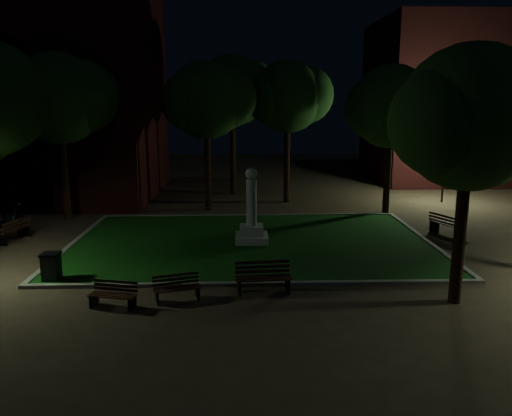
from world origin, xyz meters
The scene contains 20 objects.
ground centered at (0.00, 0.00, 0.00)m, with size 80.00×80.00×0.00m, color #473726.
lawn centered at (0.00, 2.00, 0.04)m, with size 15.00×10.00×0.08m, color #10420E.
lawn_kerb centered at (0.00, 2.00, 0.06)m, with size 15.40×10.40×0.12m.
monument centered at (0.00, 2.00, 0.96)m, with size 1.40×1.40×3.20m.
building_far centered at (18.00, 20.00, 6.00)m, with size 16.00×10.00×12.00m, color #4C1615.
tree_north_wl centered at (-2.19, 8.92, 6.07)m, with size 5.19×4.23×8.19m.
tree_north_er centered at (2.41, 10.91, 6.26)m, with size 5.15×4.20×8.37m.
tree_ne centered at (7.63, 7.91, 5.73)m, with size 5.41×4.41×7.94m.
tree_se centered at (6.11, -4.68, 5.52)m, with size 5.10×4.16×7.61m.
tree_nw centered at (-9.36, 6.86, 6.12)m, with size 5.55×4.53×8.40m.
tree_far_north centered at (-0.85, 13.88, 6.68)m, with size 5.59×4.56×8.97m.
lamppost_nw centered at (-11.32, 9.77, 3.14)m, with size 1.18×0.28×4.49m.
lamppost_ne centered at (11.77, 10.66, 2.84)m, with size 1.18×0.28×4.01m.
bench_near_left centered at (-2.42, -4.24, 0.37)m, with size 1.50×0.88×0.78m.
bench_near_right centered at (0.25, -3.65, 0.46)m, with size 1.82×0.78×0.97m.
bench_west_near centered at (-4.23, -4.72, 0.36)m, with size 1.47×0.79×0.77m.
bench_left_side centered at (-10.41, 2.68, 0.47)m, with size 1.02×1.90×0.99m.
bench_right_side centered at (8.99, 3.31, 0.43)m, with size 1.21×1.76×0.92m.
trash_bin centered at (-6.85, -2.51, 0.51)m, with size 0.60×0.60×1.01m.
bicycle centered at (-12.06, 5.96, 0.50)m, with size 0.67×1.92×1.01m, color black.
Camera 1 is at (-0.44, -18.72, 5.95)m, focal length 35.00 mm.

